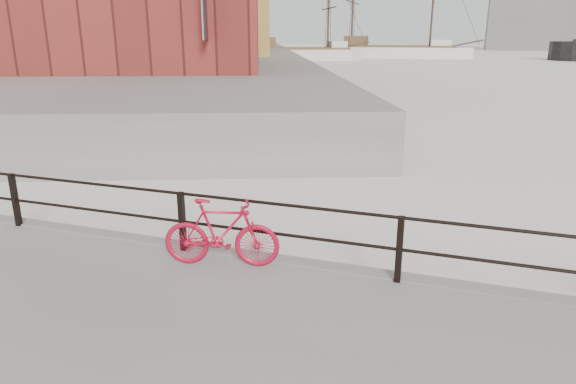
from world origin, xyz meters
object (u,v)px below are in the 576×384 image
Objects in this scene: workboat_near at (181,83)px; workboat_far at (159,71)px; schooner_mid at (389,58)px; schooner_left at (295,60)px; bicycle at (221,233)px.

workboat_near is 0.99× the size of workboat_far.
schooner_mid is 1.28× the size of schooner_left.
workboat_near and workboat_far have the same top height.
bicycle is 0.15× the size of workboat_near.
schooner_mid is 53.50m from workboat_near.
workboat_near is at bearing 107.50° from bicycle.
schooner_left is 39.15m from workboat_near.
schooner_left is 28.28m from workboat_far.
schooner_mid is at bearing 61.03° from workboat_near.
schooner_mid reaches higher than schooner_left.
schooner_left reaches higher than workboat_near.
schooner_left reaches higher than bicycle.
bicycle is at bearing -99.49° from schooner_left.
bicycle is at bearing -77.99° from workboat_near.
bicycle is at bearing -64.24° from workboat_far.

